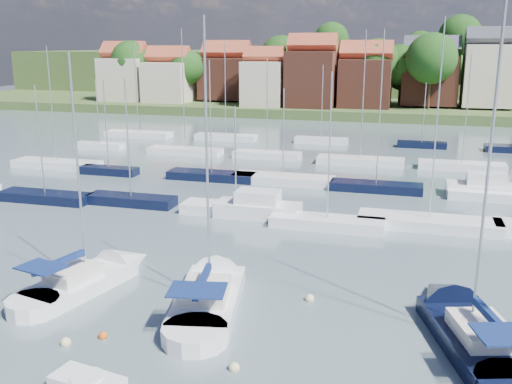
% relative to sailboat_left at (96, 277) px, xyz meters
% --- Properties ---
extents(ground, '(260.00, 260.00, 0.00)m').
position_rel_sailboat_left_xyz_m(ground, '(11.10, 35.54, -0.36)').
color(ground, '#495C64').
rests_on(ground, ground).
extents(sailboat_left, '(5.23, 11.06, 14.58)m').
position_rel_sailboat_left_xyz_m(sailboat_left, '(0.00, 0.00, 0.00)').
color(sailboat_left, white).
rests_on(sailboat_left, ground).
extents(sailboat_centre, '(5.44, 12.60, 16.56)m').
position_rel_sailboat_left_xyz_m(sailboat_centre, '(7.31, 0.27, -0.01)').
color(sailboat_centre, white).
rests_on(sailboat_centre, ground).
extents(sailboat_navy, '(6.74, 12.76, 17.07)m').
position_rel_sailboat_left_xyz_m(sailboat_navy, '(20.68, -0.42, -0.01)').
color(sailboat_navy, black).
rests_on(sailboat_navy, ground).
extents(tender, '(3.27, 1.94, 0.66)m').
position_rel_sailboat_left_xyz_m(tender, '(5.38, -9.72, -0.10)').
color(tender, white).
rests_on(tender, ground).
extents(buoy_b, '(0.51, 0.51, 0.51)m').
position_rel_sailboat_left_xyz_m(buoy_b, '(2.46, -6.85, -0.36)').
color(buoy_b, beige).
rests_on(buoy_b, ground).
extents(buoy_c, '(0.44, 0.44, 0.44)m').
position_rel_sailboat_left_xyz_m(buoy_c, '(3.82, -5.80, -0.36)').
color(buoy_c, '#D85914').
rests_on(buoy_c, ground).
extents(buoy_d, '(0.50, 0.50, 0.50)m').
position_rel_sailboat_left_xyz_m(buoy_d, '(10.81, -6.78, -0.36)').
color(buoy_d, beige).
rests_on(buoy_d, ground).
extents(buoy_e, '(0.52, 0.52, 0.52)m').
position_rel_sailboat_left_xyz_m(buoy_e, '(12.75, 1.00, -0.36)').
color(buoy_e, beige).
rests_on(buoy_e, ground).
extents(marina_field, '(79.62, 41.41, 15.93)m').
position_rel_sailboat_left_xyz_m(marina_field, '(13.00, 30.69, 0.07)').
color(marina_field, white).
rests_on(marina_field, ground).
extents(far_shore_town, '(212.46, 90.00, 22.27)m').
position_rel_sailboat_left_xyz_m(far_shore_town, '(13.32, 128.21, 4.25)').
color(far_shore_town, '#41592C').
rests_on(far_shore_town, ground).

